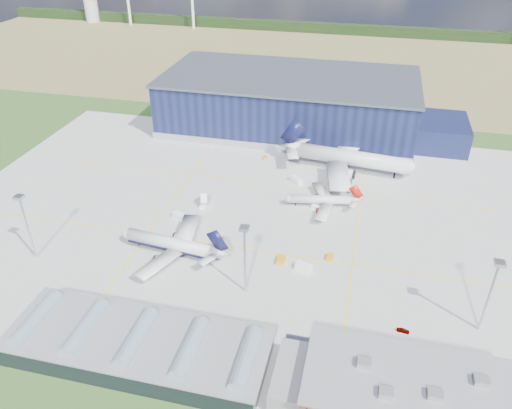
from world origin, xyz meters
The scene contains 24 objects.
ground centered at (0.00, 0.00, 0.00)m, with size 600.00×600.00×0.00m, color #2A501E.
apron centered at (0.00, 10.00, 0.03)m, with size 220.00×160.00×0.08m.
farmland centered at (0.00, 220.00, 0.00)m, with size 600.00×220.00×0.01m, color #907E4E.
treeline centered at (0.00, 300.00, 4.00)m, with size 600.00×8.00×8.00m, color black.
hangar centered at (2.81, 94.80, 11.62)m, with size 145.00×62.00×26.10m.
ops_building centered at (55.01, -60.00, 4.79)m, with size 46.00×23.00×10.90m.
glass_concourse centered at (-6.45, -60.00, 3.69)m, with size 78.00×23.00×8.60m.
light_mast_west centered at (-60.00, -30.00, 15.43)m, with size 2.60×2.60×23.00m.
light_mast_center centered at (10.00, -30.00, 15.43)m, with size 2.60×2.60×23.00m.
light_mast_east centered at (75.00, -30.00, 15.43)m, with size 2.60×2.60×23.00m.
airliner_navy centered at (-18.28, -17.89, 6.28)m, with size 38.50×37.66×12.55m, color silver, non-canonical shape.
airliner_red centered at (25.38, 22.00, 4.79)m, with size 29.35×28.71×9.57m, color silver, non-canonical shape.
airliner_widebody centered at (34.09, 53.31, 9.57)m, with size 58.69×57.42×19.14m, color silver, non-canonical shape.
gse_tug_a centered at (17.56, -14.07, 0.79)m, with size 2.31×3.78×1.58m, color orange.
gse_tug_b centered at (32.65, -8.87, 0.69)m, with size 2.12×3.18×1.38m, color orange.
gse_van_a centered at (-23.03, 1.90, 1.12)m, with size 2.23×5.11×2.23m, color white.
gse_cart_a centered at (27.59, 24.96, 0.70)m, with size 2.15×3.23×1.40m, color white.
gse_van_b centered at (13.65, 38.21, 1.20)m, with size 2.41×5.26×2.41m, color white.
gse_tug_c centered at (-3.27, 55.73, 0.61)m, with size 1.76×2.81×1.23m, color orange.
gse_cart_b centered at (24.07, 20.16, 0.67)m, with size 2.06×3.09×1.34m, color white.
gse_van_c centered at (25.18, -16.47, 1.21)m, with size 2.42×5.03×2.42m, color white.
airstair centered at (-17.17, 13.24, 1.80)m, with size 2.25×5.63×3.60m, color white.
car_a centered at (55.17, -35.92, 0.58)m, with size 1.36×3.38×1.15m, color #99999E.
car_b centered at (10.32, -48.00, 0.67)m, with size 1.42×4.07×1.34m, color #99999E.
Camera 1 is at (39.20, -137.84, 99.53)m, focal length 35.00 mm.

